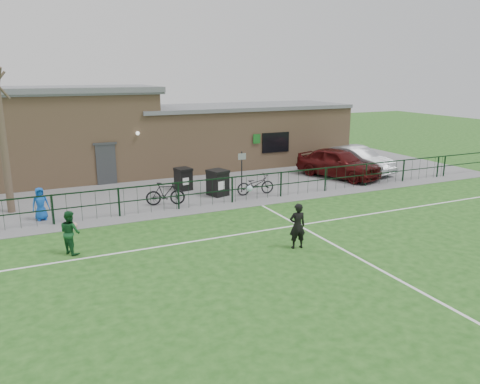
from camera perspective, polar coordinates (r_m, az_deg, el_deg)
name	(u,v)px	position (r m, az deg, el deg)	size (l,w,h in m)	color
ground	(312,274)	(13.96, 8.76, -9.84)	(90.00, 90.00, 0.00)	#1F4F17
paving_strip	(175,180)	(25.72, -7.96, 1.48)	(34.00, 13.00, 0.02)	slate
pitch_line_touch	(213,206)	(20.49, -3.28, -1.75)	(28.00, 0.10, 0.01)	white
pitch_line_mid	(251,232)	(17.18, 1.40, -4.95)	(28.00, 0.10, 0.01)	white
pitch_line_perp	(367,262)	(15.08, 15.19, -8.29)	(0.10, 16.00, 0.01)	white
perimeter_fence	(211,192)	(20.52, -3.51, -0.01)	(28.00, 0.10, 1.20)	black
bare_tree	(3,141)	(21.22, -26.93, 5.55)	(0.30, 0.30, 6.00)	#4C3C2E
wheelie_bin_left	(183,180)	(23.34, -6.92, 1.49)	(0.67, 0.76, 1.01)	black
wheelie_bin_right	(218,184)	(22.12, -2.73, 1.04)	(0.75, 0.85, 1.14)	black
sign_post	(242,172)	(22.61, 0.21, 2.46)	(0.06, 0.06, 2.00)	black
car_maroon	(338,163)	(26.44, 11.89, 3.49)	(1.93, 4.79, 1.63)	#430C0C
car_silver	(356,160)	(28.05, 14.01, 3.86)	(1.60, 4.57, 1.51)	#9EA0A6
bicycle_d	(165,194)	(20.74, -9.08, -0.20)	(0.48, 1.71, 1.03)	black
bicycle_e	(255,185)	(22.27, 1.89, 0.92)	(0.65, 1.85, 0.97)	black
spectator_child	(40,204)	(19.97, -23.15, -1.34)	(0.64, 0.42, 1.31)	blue
goalkeeper_kick	(296,225)	(15.63, 6.80, -3.96)	(0.93, 2.89, 1.63)	black
outfield_player	(70,232)	(16.00, -19.99, -4.63)	(0.69, 0.54, 1.43)	#164F26
ball_ground	(74,225)	(18.65, -19.54, -3.87)	(0.23, 0.23, 0.23)	silver
clubhouse	(144,134)	(27.97, -11.67, 6.97)	(24.25, 5.40, 4.96)	tan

